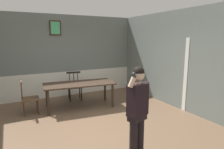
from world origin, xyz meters
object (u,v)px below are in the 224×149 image
chair_by_doorway (75,86)px  dining_table (79,86)px  chair_near_window (29,98)px  person_figure (138,107)px

chair_by_doorway → dining_table: bearing=92.6°
dining_table → chair_near_window: 1.44m
dining_table → person_figure: (0.07, -2.92, 0.24)m
chair_by_doorway → person_figure: size_ratio=0.58×
person_figure → dining_table: bearing=-105.3°
chair_near_window → dining_table: bearing=84.4°
chair_near_window → chair_by_doorway: size_ratio=1.02×
chair_near_window → chair_by_doorway: 1.66m
person_figure → chair_by_doorway: bearing=-107.1°
chair_near_window → person_figure: person_figure is taller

